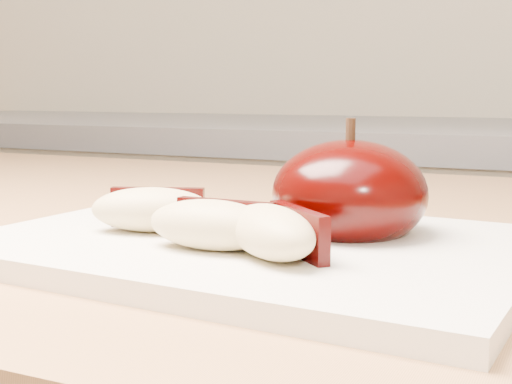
% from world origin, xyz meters
% --- Properties ---
extents(cutting_board, '(0.31, 0.24, 0.01)m').
position_xyz_m(cutting_board, '(0.08, 0.37, 0.91)').
color(cutting_board, silver).
rests_on(cutting_board, island_counter).
extents(apple_half, '(0.11, 0.11, 0.07)m').
position_xyz_m(apple_half, '(0.13, 0.40, 0.93)').
color(apple_half, black).
rests_on(apple_half, cutting_board).
extents(apple_wedge_a, '(0.08, 0.06, 0.03)m').
position_xyz_m(apple_wedge_a, '(0.02, 0.35, 0.92)').
color(apple_wedge_a, '#D6BF88').
rests_on(apple_wedge_a, cutting_board).
extents(apple_wedge_b, '(0.07, 0.04, 0.03)m').
position_xyz_m(apple_wedge_b, '(0.08, 0.33, 0.92)').
color(apple_wedge_b, '#D6BF88').
rests_on(apple_wedge_b, cutting_board).
extents(apple_wedge_c, '(0.08, 0.07, 0.03)m').
position_xyz_m(apple_wedge_c, '(0.11, 0.32, 0.92)').
color(apple_wedge_c, '#D6BF88').
rests_on(apple_wedge_c, cutting_board).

